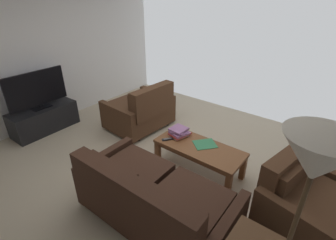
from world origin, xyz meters
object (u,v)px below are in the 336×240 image
Objects in this scene: sofa_main at (152,199)px; tv_stand at (44,119)px; loose_magazine at (205,144)px; loveseat_near at (141,110)px; floor_lamp at (312,173)px; book_stack at (179,132)px; armchair_side at (308,205)px; coffee_table at (199,150)px; tv_remote at (168,139)px; flat_tv at (37,90)px.

sofa_main is 2.97m from tv_stand.
loveseat_near is at bearing 26.85° from loose_magazine.
floor_lamp reaches higher than book_stack.
armchair_side is (-0.02, -1.13, -1.15)m from floor_lamp.
sofa_main is 1.58× the size of armchair_side.
book_stack reaches higher than coffee_table.
tv_remote is (0.45, 0.14, 0.08)m from coffee_table.
tv_stand is (2.95, -0.33, -0.12)m from sofa_main.
tv_stand reaches higher than coffee_table.
armchair_side is 3.71× the size of loose_magazine.
armchair_side is at bearing 174.20° from book_stack.
armchair_side reaches higher than loose_magazine.
tv_remote is (0.06, 0.19, -0.05)m from book_stack.
loveseat_near is 3.00m from armchair_side.
floor_lamp is 4.34m from flat_tv.
loveseat_near is at bearing -27.72° from tv_remote.
floor_lamp is 11.05× the size of tv_remote.
flat_tv is 2.63m from book_stack.
loveseat_near reaches higher than tv_remote.
coffee_table is 1.11× the size of armchair_side.
sofa_main is 11.29× the size of tv_remote.
tv_stand is at bearing -6.72° from floor_lamp.
book_stack is at bearing -161.77° from tv_stand.
sofa_main is 1.02× the size of floor_lamp.
sofa_main is at bearing 173.66° from tv_stand.
floor_lamp is 2.21m from loose_magazine.
floor_lamp reaches higher than loose_magazine.
book_stack is at bearing 161.94° from loveseat_near.
flat_tv is 3.19× the size of book_stack.
sofa_main is at bearing 131.65° from loose_magazine.
armchair_side is (-4.28, -0.63, -0.46)m from flat_tv.
armchair_side reaches higher than tv_stand.
floor_lamp reaches higher than armchair_side.
loveseat_near is 1.04× the size of armchair_side.
floor_lamp reaches higher than tv_remote.
book_stack is at bearing -7.31° from coffee_table.
coffee_table is at bearing -5.38° from armchair_side.
floor_lamp reaches higher than flat_tv.
loveseat_near is 1.58m from coffee_table.
armchair_side reaches higher than tv_remote.
loveseat_near is (1.62, -1.51, 0.01)m from sofa_main.
floor_lamp is at bearing 149.99° from loveseat_near.
floor_lamp is 2.44m from book_stack.
flat_tv is at bearing 14.44° from tv_remote.
coffee_table is 2.21m from floor_lamp.
armchair_side is 1.41m from loose_magazine.
floor_lamp is (-2.92, 1.69, 1.13)m from loveseat_near.
book_stack is 1.09× the size of loose_magazine.
loveseat_near reaches higher than loose_magazine.
tv_stand reaches higher than tv_remote.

